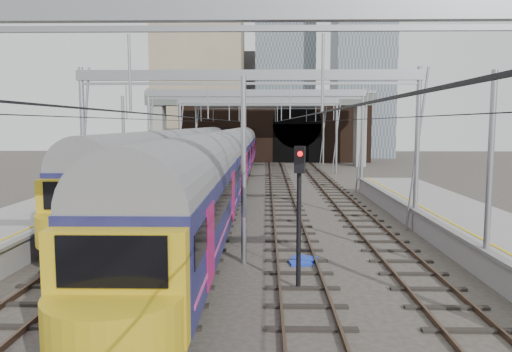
{
  "coord_description": "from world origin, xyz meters",
  "views": [
    {
      "loc": [
        0.84,
        -16.46,
        5.26
      ],
      "look_at": [
        0.28,
        10.78,
        2.4
      ],
      "focal_mm": 35.0,
      "sensor_mm": 36.0,
      "label": 1
    }
  ],
  "objects_px": {
    "relay_cabinet": "(80,267)",
    "train_second": "(185,157)",
    "signal_near_centre": "(299,199)",
    "train_main": "(232,157)"
  },
  "relations": [
    {
      "from": "train_second",
      "to": "signal_near_centre",
      "type": "height_order",
      "value": "train_second"
    },
    {
      "from": "train_main",
      "to": "relay_cabinet",
      "type": "height_order",
      "value": "train_main"
    },
    {
      "from": "train_main",
      "to": "signal_near_centre",
      "type": "relative_size",
      "value": 14.21
    },
    {
      "from": "train_main",
      "to": "signal_near_centre",
      "type": "height_order",
      "value": "train_main"
    },
    {
      "from": "relay_cabinet",
      "to": "train_second",
      "type": "bearing_deg",
      "value": 68.24
    },
    {
      "from": "signal_near_centre",
      "to": "relay_cabinet",
      "type": "xyz_separation_m",
      "value": [
        -7.07,
        0.16,
        -2.29
      ]
    },
    {
      "from": "signal_near_centre",
      "to": "train_second",
      "type": "bearing_deg",
      "value": 123.63
    },
    {
      "from": "train_second",
      "to": "signal_near_centre",
      "type": "distance_m",
      "value": 27.37
    },
    {
      "from": "train_main",
      "to": "train_second",
      "type": "xyz_separation_m",
      "value": [
        -4.0,
        0.27,
        -0.0
      ]
    },
    {
      "from": "train_main",
      "to": "signal_near_centre",
      "type": "distance_m",
      "value": 26.23
    }
  ]
}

